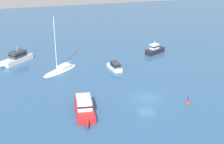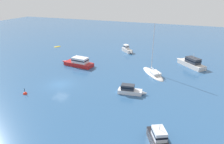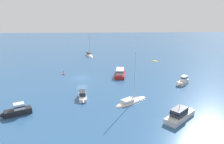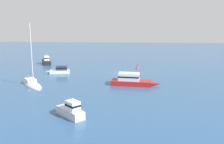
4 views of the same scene
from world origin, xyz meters
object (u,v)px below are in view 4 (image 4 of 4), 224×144
launch (60,70)px  channel_buoy (137,68)px  sloop (32,84)px  motor_cruiser (131,80)px  cabin_cruiser_2 (46,61)px  cabin_cruiser_1 (70,110)px

launch → channel_buoy: (-15.98, -6.48, -0.63)m
sloop → motor_cruiser: bearing=56.6°
motor_cruiser → cabin_cruiser_2: bearing=143.2°
channel_buoy → sloop: bearing=42.0°
motor_cruiser → cabin_cruiser_1: (6.89, 14.49, -0.10)m
motor_cruiser → cabin_cruiser_2: 28.93m
cabin_cruiser_1 → channel_buoy: 30.73m
launch → cabin_cruiser_2: (6.63, -11.07, 0.15)m
cabin_cruiser_1 → launch: cabin_cruiser_1 is taller
cabin_cruiser_1 → sloop: size_ratio=0.40×
cabin_cruiser_1 → sloop: sloop is taller
motor_cruiser → launch: motor_cruiser is taller
motor_cruiser → sloop: size_ratio=0.79×
cabin_cruiser_2 → channel_buoy: cabin_cruiser_2 is taller
motor_cruiser → channel_buoy: (-1.41, -15.09, -0.81)m
motor_cruiser → sloop: bearing=-170.1°
cabin_cruiser_2 → launch: bearing=-176.3°
cabin_cruiser_1 → cabin_cruiser_2: cabin_cruiser_2 is taller
launch → motor_cruiser: bearing=141.4°
sloop → channel_buoy: 24.19m
launch → sloop: bearing=70.5°
motor_cruiser → channel_buoy: size_ratio=6.09×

